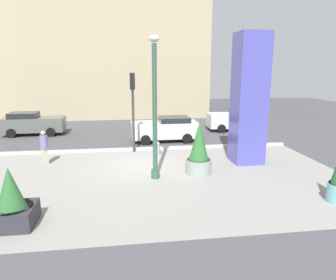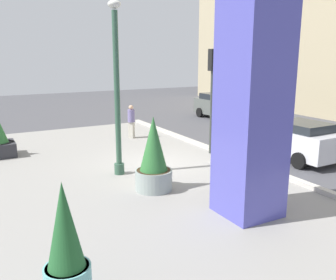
% 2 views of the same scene
% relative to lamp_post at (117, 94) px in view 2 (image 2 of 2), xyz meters
% --- Properties ---
extents(ground_plane, '(60.00, 60.00, 0.00)m').
position_rel_lamp_post_xyz_m(ground_plane, '(-0.43, 5.79, -2.93)').
color(ground_plane, '#47474C').
extents(plaza_pavement, '(18.00, 10.00, 0.02)m').
position_rel_lamp_post_xyz_m(plaza_pavement, '(-0.43, -0.21, -2.93)').
color(plaza_pavement, gray).
rests_on(plaza_pavement, ground_plane).
extents(curb_strip, '(18.00, 0.24, 0.16)m').
position_rel_lamp_post_xyz_m(curb_strip, '(-0.43, 4.91, -2.85)').
color(curb_strip, '#B7B2A8').
rests_on(curb_strip, ground_plane).
extents(lamp_post, '(0.44, 0.44, 6.02)m').
position_rel_lamp_post_xyz_m(lamp_post, '(0.00, 0.00, 0.00)').
color(lamp_post, '#335642').
rests_on(lamp_post, ground_plane).
extents(art_pillar_blue, '(1.47, 1.47, 6.43)m').
position_rel_lamp_post_xyz_m(art_pillar_blue, '(4.88, 1.83, 0.28)').
color(art_pillar_blue, '#4C4CAD').
rests_on(art_pillar_blue, ground_plane).
extents(potted_plant_mid_plaza, '(0.82, 0.82, 2.25)m').
position_rel_lamp_post_xyz_m(potted_plant_mid_plaza, '(6.30, -3.42, -1.94)').
color(potted_plant_mid_plaza, '#6BB2B2').
rests_on(potted_plant_mid_plaza, ground_plane).
extents(potted_plant_by_pillar, '(1.19, 1.19, 2.41)m').
position_rel_lamp_post_xyz_m(potted_plant_by_pillar, '(2.04, 0.39, -1.90)').
color(potted_plant_by_pillar, gray).
rests_on(potted_plant_by_pillar, ground_plane).
extents(fire_hydrant, '(0.36, 0.26, 0.75)m').
position_rel_lamp_post_xyz_m(fire_hydrant, '(0.52, 3.85, -2.56)').
color(fire_hydrant, '#99999E').
rests_on(fire_hydrant, ground_plane).
extents(traffic_light_far_side, '(0.28, 0.42, 4.49)m').
position_rel_lamp_post_xyz_m(traffic_light_far_side, '(-0.79, 4.60, 0.10)').
color(traffic_light_far_side, '#333833').
rests_on(traffic_light_far_side, ground_plane).
extents(car_passing_lane, '(4.40, 2.16, 1.61)m').
position_rel_lamp_post_xyz_m(car_passing_lane, '(1.39, 7.15, -2.10)').
color(car_passing_lane, silver).
rests_on(car_passing_lane, ground_plane).
extents(car_curb_west, '(4.28, 2.00, 1.65)m').
position_rel_lamp_post_xyz_m(car_curb_west, '(-7.92, 10.46, -2.09)').
color(car_curb_west, '#565B56').
rests_on(car_curb_west, ground_plane).
extents(pedestrian_by_curb, '(0.50, 0.50, 1.73)m').
position_rel_lamp_post_xyz_m(pedestrian_by_curb, '(-5.28, 2.75, -1.97)').
color(pedestrian_by_curb, '#B2AD9E').
rests_on(pedestrian_by_curb, ground_plane).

